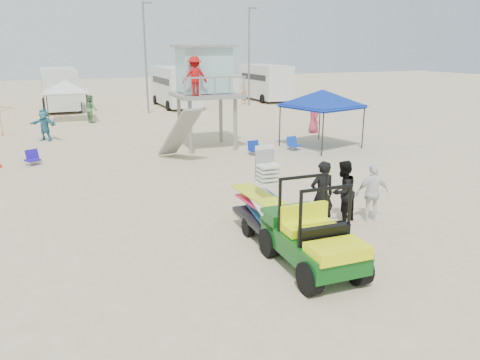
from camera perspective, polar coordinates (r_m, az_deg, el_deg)
name	(u,v)px	position (r m, az deg, el deg)	size (l,w,h in m)	color
ground	(271,272)	(10.72, 3.81, -11.10)	(140.00, 140.00, 0.00)	beige
utility_cart	(313,230)	(10.53, 8.87, -6.08)	(1.46, 2.73, 2.05)	#0B4B13
surf_trailer	(267,203)	(12.48, 3.30, -2.80)	(1.35, 2.41, 2.12)	black
man_left	(322,196)	(12.91, 9.95, -1.88)	(0.71, 0.46, 1.94)	black
man_mid	(343,192)	(13.59, 12.41, -1.40)	(0.88, 0.68, 1.81)	black
man_right	(372,193)	(13.91, 15.85, -1.53)	(0.98, 0.41, 1.67)	white
lifeguard_tower	(203,74)	(23.14, -4.54, 12.78)	(3.14, 3.14, 4.84)	gray
canopy_blue	(323,92)	(23.54, 10.04, 10.47)	(3.74, 3.74, 3.27)	black
canopy_white_c	(65,82)	(33.97, -20.59, 11.10)	(2.97, 2.97, 3.13)	black
umbrella_a	(0,121)	(29.59, -27.19, 6.44)	(1.90, 1.94, 1.74)	red
beach_chair_a	(32,157)	(21.90, -24.00, 2.55)	(0.71, 0.79, 0.64)	#220FAC
beach_chair_b	(293,143)	(23.08, 6.48, 4.46)	(0.60, 0.64, 0.64)	#103DB7
beach_chair_c	(254,148)	(21.91, 1.76, 3.94)	(0.55, 0.59, 0.64)	navy
rv_mid_left	(59,87)	(40.15, -21.15, 10.52)	(2.65, 6.50, 3.25)	silver
rv_mid_right	(176,85)	(39.99, -7.86, 11.40)	(2.64, 7.00, 3.25)	silver
rv_far_right	(265,81)	(44.54, 3.10, 11.97)	(2.64, 6.60, 3.25)	silver
light_pole_left	(146,59)	(36.27, -11.43, 14.27)	(0.14, 0.14, 8.00)	slate
light_pole_right	(249,57)	(40.47, 1.10, 14.71)	(0.14, 0.14, 8.00)	slate
distant_beachgoers	(153,114)	(29.58, -10.56, 7.94)	(17.35, 15.04, 1.86)	#DC8D52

